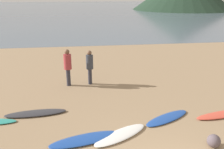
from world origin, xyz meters
name	(u,v)px	position (x,y,z in m)	size (l,w,h in m)	color
ground_plane	(112,68)	(0.00, 10.00, -0.10)	(120.00, 120.00, 0.20)	#997C5B
ocean_water	(84,8)	(0.00, 65.91, 0.00)	(140.00, 100.00, 0.01)	slate
surfboard_2	(36,113)	(-3.54, 4.43, 0.05)	(2.14, 0.53, 0.10)	#333338
surfboard_3	(85,139)	(-1.84, 2.54, 0.05)	(2.14, 0.59, 0.10)	#1E479E
surfboard_4	(121,135)	(-0.77, 2.64, 0.04)	(1.92, 0.57, 0.09)	white
surfboard_5	(167,118)	(1.01, 3.46, 0.04)	(1.91, 0.51, 0.08)	#1E479E
person_0	(68,65)	(-2.44, 7.19, 1.02)	(0.35, 0.35, 1.72)	#2D2D38
person_1	(90,65)	(-1.44, 7.24, 0.96)	(0.33, 0.33, 1.62)	#2D2D38
beach_rock_near	(214,141)	(1.73, 1.75, 0.19)	(0.38, 0.38, 0.38)	#584C51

